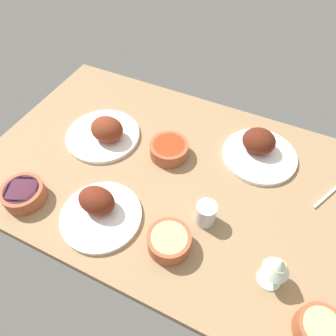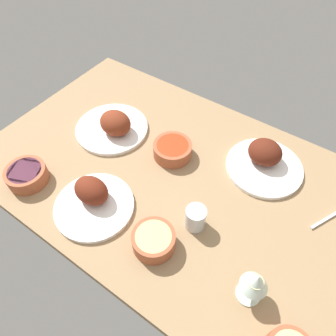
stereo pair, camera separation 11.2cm
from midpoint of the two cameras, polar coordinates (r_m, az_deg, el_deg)
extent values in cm
cube|color=#937551|center=(115.41, 2.78, -1.41)|extent=(140.00, 90.00, 4.00)
cylinder|color=white|center=(105.95, -10.68, -7.24)|extent=(27.05, 27.05, 1.60)
ellipsoid|color=#602314|center=(103.54, -11.20, -4.37)|extent=(12.60, 9.47, 9.07)
cylinder|color=white|center=(129.10, -8.01, 7.21)|extent=(29.88, 29.88, 1.60)
ellipsoid|color=maroon|center=(123.52, -7.27, 8.21)|extent=(13.11, 11.03, 9.66)
cylinder|color=white|center=(121.26, 20.08, -0.02)|extent=(28.42, 28.42, 1.60)
ellipsoid|color=#511E11|center=(119.51, 20.31, 2.65)|extent=(12.54, 11.39, 9.07)
cylinder|color=#A35133|center=(118.02, -22.52, -1.41)|extent=(14.50, 14.50, 5.71)
cylinder|color=#4C192D|center=(116.29, -22.86, -0.71)|extent=(11.89, 11.89, 1.00)
cylinder|color=#A35133|center=(117.07, 3.60, 3.25)|extent=(14.87, 14.87, 5.60)
cylinder|color=#9E3314|center=(115.37, 3.66, 4.01)|extent=(12.20, 12.20, 1.00)
cylinder|color=#A35133|center=(95.74, 0.74, -13.65)|extent=(13.50, 13.50, 6.13)
cylinder|color=#D6BC70|center=(93.42, 0.76, -12.99)|extent=(11.07, 11.07, 1.00)
cylinder|color=silver|center=(97.35, 18.19, -21.73)|extent=(7.00, 7.00, 0.50)
cylinder|color=silver|center=(93.91, 18.78, -21.03)|extent=(1.00, 1.00, 7.00)
cone|color=silver|center=(87.78, 19.96, -19.63)|extent=(7.60, 7.60, 6.50)
cylinder|color=beige|center=(89.09, 19.70, -19.95)|extent=(4.18, 4.18, 2.80)
cylinder|color=silver|center=(98.89, 8.44, -9.47)|extent=(6.68, 6.68, 8.60)
cube|color=silver|center=(118.31, 30.40, -8.19)|extent=(8.07, 14.95, 0.80)
camera|label=1|loc=(0.06, -87.13, 3.59)|focal=32.55mm
camera|label=2|loc=(0.06, 92.87, -3.59)|focal=32.55mm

